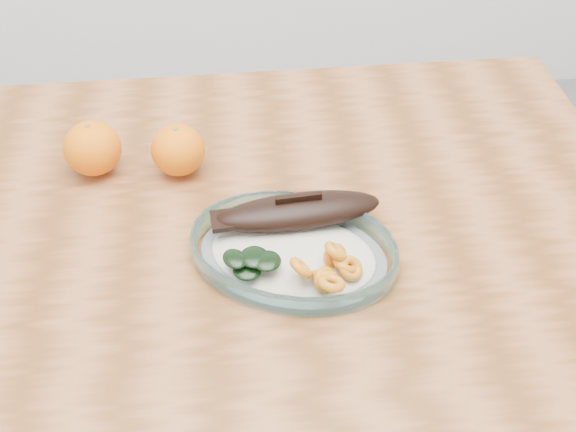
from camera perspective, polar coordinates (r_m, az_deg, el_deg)
The scene contains 4 objects.
dining_table at distance 1.03m, azimuth -5.74°, elevation -5.14°, with size 1.20×0.80×0.75m.
plated_meal at distance 0.91m, azimuth 0.43°, elevation -2.48°, with size 0.62×0.62×0.08m.
orange_left at distance 1.07m, azimuth -15.19°, elevation 5.18°, with size 0.08×0.08×0.08m, color #FF6005.
orange_right at distance 1.04m, azimuth -8.69°, elevation 5.16°, with size 0.08×0.08×0.08m, color #FF6005.
Camera 1 is at (0.03, -0.71, 1.40)m, focal length 45.00 mm.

